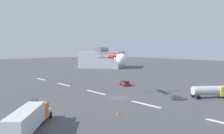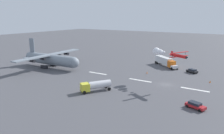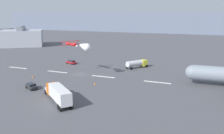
{
  "view_description": "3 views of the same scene",
  "coord_description": "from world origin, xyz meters",
  "px_view_note": "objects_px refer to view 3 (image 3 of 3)",
  "views": [
    {
      "loc": [
        40.13,
        -37.01,
        12.0
      ],
      "look_at": [
        -3.65,
        1.33,
        7.13
      ],
      "focal_mm": 36.81,
      "sensor_mm": 36.0,
      "label": 1
    },
    {
      "loc": [
        -20.25,
        63.54,
        20.78
      ],
      "look_at": [
        19.74,
        0.0,
        3.17
      ],
      "focal_mm": 34.91,
      "sensor_mm": 36.0,
      "label": 2
    },
    {
      "loc": [
        40.76,
        -70.4,
        19.84
      ],
      "look_at": [
        11.9,
        -0.48,
        3.51
      ],
      "focal_mm": 40.09,
      "sensor_mm": 36.0,
      "label": 3
    }
  ],
  "objects_px": {
    "traffic_cone_far": "(95,84)",
    "fuel_tanker_truck": "(137,63)",
    "stunt_biplane_red": "(82,46)",
    "airport_staff_sedan": "(71,62)",
    "semi_truck_orange": "(58,93)",
    "followme_car_yellow": "(32,86)",
    "traffic_cone_near": "(33,76)"
  },
  "relations": [
    {
      "from": "semi_truck_orange",
      "to": "fuel_tanker_truck",
      "type": "bearing_deg",
      "value": 81.61
    },
    {
      "from": "fuel_tanker_truck",
      "to": "traffic_cone_near",
      "type": "height_order",
      "value": "fuel_tanker_truck"
    },
    {
      "from": "followme_car_yellow",
      "to": "traffic_cone_far",
      "type": "relative_size",
      "value": 6.09
    },
    {
      "from": "semi_truck_orange",
      "to": "airport_staff_sedan",
      "type": "bearing_deg",
      "value": 117.64
    },
    {
      "from": "stunt_biplane_red",
      "to": "fuel_tanker_truck",
      "type": "distance_m",
      "value": 23.62
    },
    {
      "from": "stunt_biplane_red",
      "to": "traffic_cone_far",
      "type": "xyz_separation_m",
      "value": [
        8.09,
        -7.74,
        -9.29
      ]
    },
    {
      "from": "stunt_biplane_red",
      "to": "semi_truck_orange",
      "type": "relative_size",
      "value": 1.04
    },
    {
      "from": "airport_staff_sedan",
      "to": "traffic_cone_far",
      "type": "xyz_separation_m",
      "value": [
        22.01,
        -23.46,
        -0.44
      ]
    },
    {
      "from": "semi_truck_orange",
      "to": "followme_car_yellow",
      "type": "distance_m",
      "value": 13.67
    },
    {
      "from": "stunt_biplane_red",
      "to": "airport_staff_sedan",
      "type": "distance_m",
      "value": 22.78
    },
    {
      "from": "followme_car_yellow",
      "to": "fuel_tanker_truck",
      "type": "bearing_deg",
      "value": 62.7
    },
    {
      "from": "fuel_tanker_truck",
      "to": "traffic_cone_far",
      "type": "height_order",
      "value": "fuel_tanker_truck"
    },
    {
      "from": "stunt_biplane_red",
      "to": "traffic_cone_near",
      "type": "height_order",
      "value": "stunt_biplane_red"
    },
    {
      "from": "airport_staff_sedan",
      "to": "traffic_cone_near",
      "type": "xyz_separation_m",
      "value": [
        0.29,
        -23.47,
        -0.44
      ]
    },
    {
      "from": "followme_car_yellow",
      "to": "traffic_cone_far",
      "type": "bearing_deg",
      "value": 34.73
    },
    {
      "from": "semi_truck_orange",
      "to": "traffic_cone_near",
      "type": "distance_m",
      "value": 25.36
    },
    {
      "from": "semi_truck_orange",
      "to": "followme_car_yellow",
      "type": "bearing_deg",
      "value": 155.2
    },
    {
      "from": "stunt_biplane_red",
      "to": "semi_truck_orange",
      "type": "height_order",
      "value": "stunt_biplane_red"
    },
    {
      "from": "stunt_biplane_red",
      "to": "traffic_cone_far",
      "type": "bearing_deg",
      "value": -43.71
    },
    {
      "from": "followme_car_yellow",
      "to": "traffic_cone_near",
      "type": "xyz_separation_m",
      "value": [
        -7.72,
        9.69,
        -0.44
      ]
    },
    {
      "from": "semi_truck_orange",
      "to": "fuel_tanker_truck",
      "type": "height_order",
      "value": "semi_truck_orange"
    },
    {
      "from": "airport_staff_sedan",
      "to": "stunt_biplane_red",
      "type": "bearing_deg",
      "value": -48.48
    },
    {
      "from": "airport_staff_sedan",
      "to": "traffic_cone_far",
      "type": "height_order",
      "value": "airport_staff_sedan"
    },
    {
      "from": "semi_truck_orange",
      "to": "stunt_biplane_red",
      "type": "bearing_deg",
      "value": 105.55
    },
    {
      "from": "fuel_tanker_truck",
      "to": "traffic_cone_far",
      "type": "relative_size",
      "value": 11.45
    },
    {
      "from": "fuel_tanker_truck",
      "to": "airport_staff_sedan",
      "type": "height_order",
      "value": "fuel_tanker_truck"
    },
    {
      "from": "airport_staff_sedan",
      "to": "followme_car_yellow",
      "type": "bearing_deg",
      "value": -76.43
    },
    {
      "from": "semi_truck_orange",
      "to": "airport_staff_sedan",
      "type": "relative_size",
      "value": 2.56
    },
    {
      "from": "traffic_cone_far",
      "to": "fuel_tanker_truck",
      "type": "bearing_deg",
      "value": 80.27
    },
    {
      "from": "semi_truck_orange",
      "to": "traffic_cone_far",
      "type": "relative_size",
      "value": 16.64
    },
    {
      "from": "stunt_biplane_red",
      "to": "semi_truck_orange",
      "type": "bearing_deg",
      "value": -74.45
    },
    {
      "from": "stunt_biplane_red",
      "to": "fuel_tanker_truck",
      "type": "height_order",
      "value": "stunt_biplane_red"
    }
  ]
}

